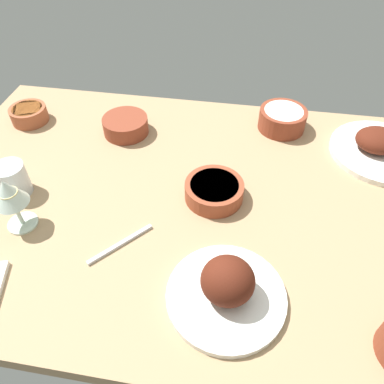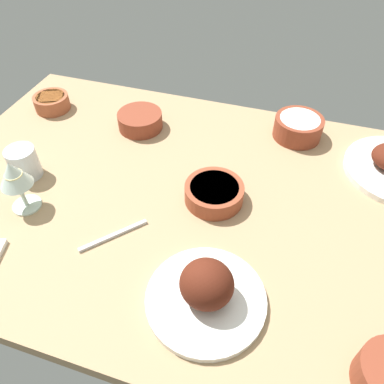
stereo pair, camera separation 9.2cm
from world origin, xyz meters
The scene contains 10 objects.
dining_table centered at (0.00, 0.00, 2.00)cm, with size 140.00×90.00×4.00cm, color tan.
plate_far_side centered at (49.55, 25.87, 6.21)cm, with size 28.50×28.50×7.53cm.
plate_center_main centered at (11.20, -26.29, 7.59)cm, with size 23.95×23.95×10.98cm.
bowl_onions centered at (5.41, 1.04, 6.50)cm, with size 14.68×14.68×4.54cm.
bowl_pasta centered at (-24.20, 23.95, 6.76)cm, with size 13.49×13.49×5.04cm.
bowl_soup centered at (-55.72, 24.87, 6.61)cm, with size 11.12×11.12×4.76cm.
bowl_cream centered at (22.17, 33.91, 7.41)cm, with size 14.14×14.14×6.31cm.
wine_glass centered at (-38.05, -15.01, 13.93)cm, with size 7.60×7.60×14.00cm.
water_tumbler centered at (-44.48, -5.16, 8.25)cm, with size 7.64×7.64×8.50cm, color silver.
fork_loose centered at (-13.43, -17.24, 4.40)cm, with size 16.60×0.90×0.80cm, color silver.
Camera 1 is at (10.59, -64.03, 72.00)cm, focal length 34.76 mm.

